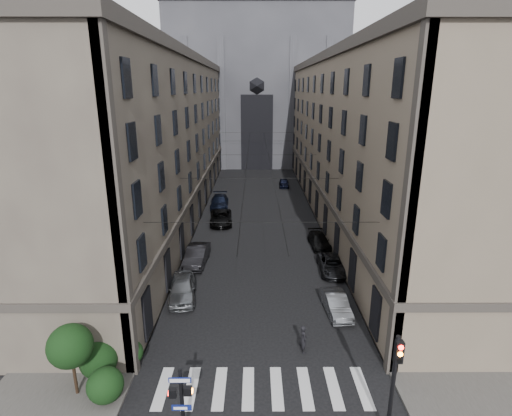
{
  "coord_description": "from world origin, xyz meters",
  "views": [
    {
      "loc": [
        -0.39,
        -12.36,
        15.11
      ],
      "look_at": [
        -0.32,
        10.68,
        8.18
      ],
      "focal_mm": 28.0,
      "sensor_mm": 36.0,
      "label": 1
    }
  ],
  "objects_px": {
    "car_left_far": "(219,202)",
    "car_right_far": "(284,183)",
    "car_left_near": "(182,288)",
    "traffic_light_right": "(395,376)",
    "car_left_midfar": "(221,218)",
    "pedestrian": "(303,339)",
    "car_right_midfar": "(319,241)",
    "pedestrian_signal_left": "(182,402)",
    "car_left_midnear": "(197,255)",
    "car_right_midnear": "(332,265)",
    "gothic_tower": "(257,75)",
    "car_right_near": "(336,304)"
  },
  "relations": [
    {
      "from": "car_left_far",
      "to": "car_right_far",
      "type": "height_order",
      "value": "car_left_far"
    },
    {
      "from": "car_left_near",
      "to": "traffic_light_right",
      "type": "bearing_deg",
      "value": -54.85
    },
    {
      "from": "car_left_midfar",
      "to": "pedestrian",
      "type": "relative_size",
      "value": 3.07
    },
    {
      "from": "car_right_midfar",
      "to": "car_left_midfar",
      "type": "bearing_deg",
      "value": 142.43
    },
    {
      "from": "car_left_near",
      "to": "pedestrian_signal_left",
      "type": "bearing_deg",
      "value": -87.2
    },
    {
      "from": "car_left_midnear",
      "to": "pedestrian_signal_left",
      "type": "bearing_deg",
      "value": -80.4
    },
    {
      "from": "car_right_far",
      "to": "pedestrian",
      "type": "height_order",
      "value": "pedestrian"
    },
    {
      "from": "pedestrian_signal_left",
      "to": "car_right_midfar",
      "type": "xyz_separation_m",
      "value": [
        9.5,
        22.98,
        -1.69
      ]
    },
    {
      "from": "car_right_midnear",
      "to": "gothic_tower",
      "type": "bearing_deg",
      "value": 97.51
    },
    {
      "from": "traffic_light_right",
      "to": "car_left_near",
      "type": "relative_size",
      "value": 1.08
    },
    {
      "from": "car_right_midfar",
      "to": "pedestrian_signal_left",
      "type": "bearing_deg",
      "value": -115.64
    },
    {
      "from": "pedestrian_signal_left",
      "to": "car_right_midnear",
      "type": "height_order",
      "value": "pedestrian_signal_left"
    },
    {
      "from": "car_right_midfar",
      "to": "car_left_midnear",
      "type": "bearing_deg",
      "value": -164.2
    },
    {
      "from": "car_right_midfar",
      "to": "pedestrian",
      "type": "xyz_separation_m",
      "value": [
        -3.51,
        -16.48,
        0.25
      ]
    },
    {
      "from": "car_right_near",
      "to": "car_right_far",
      "type": "distance_m",
      "value": 37.3
    },
    {
      "from": "car_right_far",
      "to": "pedestrian",
      "type": "relative_size",
      "value": 2.13
    },
    {
      "from": "gothic_tower",
      "to": "car_left_near",
      "type": "distance_m",
      "value": 63.18
    },
    {
      "from": "car_left_midfar",
      "to": "car_right_near",
      "type": "xyz_separation_m",
      "value": [
        9.6,
        -19.2,
        -0.08
      ]
    },
    {
      "from": "car_left_midnear",
      "to": "car_right_midfar",
      "type": "relative_size",
      "value": 1.13
    },
    {
      "from": "car_left_near",
      "to": "car_right_near",
      "type": "xyz_separation_m",
      "value": [
        11.09,
        -2.05,
        -0.14
      ]
    },
    {
      "from": "gothic_tower",
      "to": "car_right_midfar",
      "type": "height_order",
      "value": "gothic_tower"
    },
    {
      "from": "car_right_near",
      "to": "pedestrian",
      "type": "distance_m",
      "value": 5.16
    },
    {
      "from": "gothic_tower",
      "to": "car_right_near",
      "type": "bearing_deg",
      "value": -85.19
    },
    {
      "from": "car_right_near",
      "to": "car_left_midfar",
      "type": "bearing_deg",
      "value": 111.91
    },
    {
      "from": "car_left_far",
      "to": "car_right_near",
      "type": "bearing_deg",
      "value": -70.39
    },
    {
      "from": "traffic_light_right",
      "to": "car_right_near",
      "type": "relative_size",
      "value": 1.27
    },
    {
      "from": "car_left_near",
      "to": "car_right_midnear",
      "type": "relative_size",
      "value": 1.03
    },
    {
      "from": "gothic_tower",
      "to": "car_left_far",
      "type": "distance_m",
      "value": 41.0
    },
    {
      "from": "car_left_midfar",
      "to": "car_right_midfar",
      "type": "relative_size",
      "value": 1.24
    },
    {
      "from": "car_left_midnear",
      "to": "car_right_midnear",
      "type": "bearing_deg",
      "value": -4.88
    },
    {
      "from": "traffic_light_right",
      "to": "car_left_far",
      "type": "relative_size",
      "value": 0.93
    },
    {
      "from": "gothic_tower",
      "to": "car_left_midnear",
      "type": "relative_size",
      "value": 11.77
    },
    {
      "from": "pedestrian",
      "to": "car_left_midnear",
      "type": "bearing_deg",
      "value": 19.92
    },
    {
      "from": "traffic_light_right",
      "to": "pedestrian_signal_left",
      "type": "bearing_deg",
      "value": -177.36
    },
    {
      "from": "car_right_far",
      "to": "car_right_near",
      "type": "bearing_deg",
      "value": -85.76
    },
    {
      "from": "car_left_midnear",
      "to": "car_right_midnear",
      "type": "height_order",
      "value": "car_left_midnear"
    },
    {
      "from": "car_left_near",
      "to": "car_right_midfar",
      "type": "xyz_separation_m",
      "value": [
        11.8,
        10.09,
        -0.18
      ]
    },
    {
      "from": "car_left_near",
      "to": "pedestrian",
      "type": "height_order",
      "value": "pedestrian"
    },
    {
      "from": "car_right_far",
      "to": "pedestrian_signal_left",
      "type": "bearing_deg",
      "value": -96.48
    },
    {
      "from": "pedestrian_signal_left",
      "to": "car_right_midnear",
      "type": "relative_size",
      "value": 0.85
    },
    {
      "from": "traffic_light_right",
      "to": "car_left_far",
      "type": "distance_m",
      "value": 37.68
    },
    {
      "from": "gothic_tower",
      "to": "pedestrian_signal_left",
      "type": "relative_size",
      "value": 14.5
    },
    {
      "from": "car_left_midfar",
      "to": "car_right_far",
      "type": "xyz_separation_m",
      "value": [
        8.59,
        18.09,
        -0.11
      ]
    },
    {
      "from": "gothic_tower",
      "to": "car_right_midfar",
      "type": "bearing_deg",
      "value": -83.24
    },
    {
      "from": "car_left_midfar",
      "to": "car_right_near",
      "type": "bearing_deg",
      "value": -67.69
    },
    {
      "from": "traffic_light_right",
      "to": "pedestrian",
      "type": "relative_size",
      "value": 2.95
    },
    {
      "from": "pedestrian_signal_left",
      "to": "gothic_tower",
      "type": "bearing_deg",
      "value": 87.26
    },
    {
      "from": "pedestrian_signal_left",
      "to": "car_right_midnear",
      "type": "distance_m",
      "value": 19.9
    },
    {
      "from": "pedestrian_signal_left",
      "to": "car_right_midfar",
      "type": "height_order",
      "value": "pedestrian_signal_left"
    },
    {
      "from": "pedestrian_signal_left",
      "to": "car_right_near",
      "type": "height_order",
      "value": "pedestrian_signal_left"
    }
  ]
}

